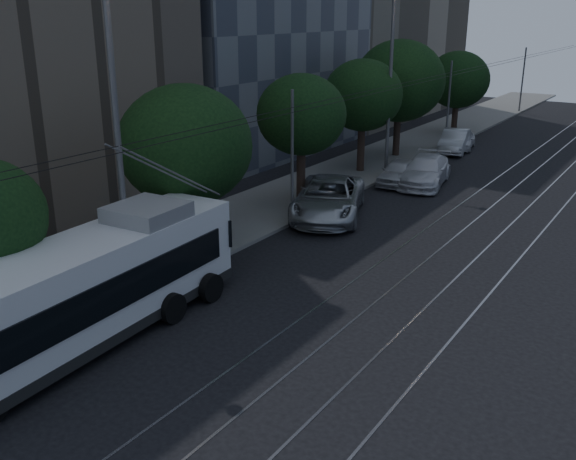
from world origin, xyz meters
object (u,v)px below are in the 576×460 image
Objects in this scene: car_white_a at (399,172)px; car_white_c at (455,141)px; trolleybus at (82,292)px; streetlamp_near at (125,104)px; car_white_b at (425,171)px; car_white_d at (462,140)px; pickup_silver at (328,198)px; streetlamp_far at (398,63)px.

car_white_c is at bearing 85.94° from car_white_a.
trolleybus is 2.57× the size of car_white_c.
streetlamp_near is at bearing -101.36° from car_white_c.
car_white_b is (1.29, 0.62, 0.10)m from car_white_a.
car_white_a reaches higher than car_white_d.
car_white_d is (-0.22, 11.38, -0.06)m from car_white_a.
car_white_a is at bearing -165.03° from car_white_b.
pickup_silver is at bearing 87.46° from trolleybus.
pickup_silver is (-0.20, 14.45, -0.74)m from trolleybus.
car_white_b reaches higher than car_white_c.
streetlamp_near is at bearing -114.65° from pickup_silver.
car_white_a is at bearing -98.66° from car_white_c.
streetlamp_far is at bearing 70.95° from pickup_silver.
car_white_a is 1.10× the size of car_white_d.
streetlamp_near reaches higher than car_white_d.
car_white_d is at bearing 75.95° from car_white_c.
trolleybus reaches higher than car_white_d.
car_white_b reaches higher than car_white_a.
streetlamp_near reaches higher than pickup_silver.
car_white_c reaches higher than car_white_d.
trolleybus is at bearing -111.54° from pickup_silver.
car_white_b is at bearing -90.75° from car_white_c.
car_white_b is at bearing 19.70° from car_white_a.
car_white_a is 0.37× the size of streetlamp_near.
trolleybus is 5.70m from streetlamp_near.
trolleybus is at bearing -96.11° from car_white_a.
car_white_a is 0.37× the size of streetlamp_far.
car_white_d is (-0.11, 33.25, -1.01)m from trolleybus.
pickup_silver is at bearing -111.82° from car_white_b.
pickup_silver is 12.97m from streetlamp_near.
car_white_c reaches higher than car_white_a.
streetlamp_far is (-0.47, 8.29, 5.61)m from pickup_silver.
streetlamp_near is at bearing -98.17° from car_white_a.
car_white_d is at bearing 87.44° from car_white_b.
car_white_d is 31.04m from streetlamp_near.
trolleybus is 1.85× the size of pickup_silver.
car_white_c is 1.27× the size of car_white_d.
car_white_a is at bearing 86.38° from trolleybus.
pickup_silver is 18.80m from car_white_d.
trolleybus is 1.09× the size of streetlamp_near.
car_white_a is 11.38m from car_white_d.
car_white_a is at bearing 87.65° from streetlamp_near.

